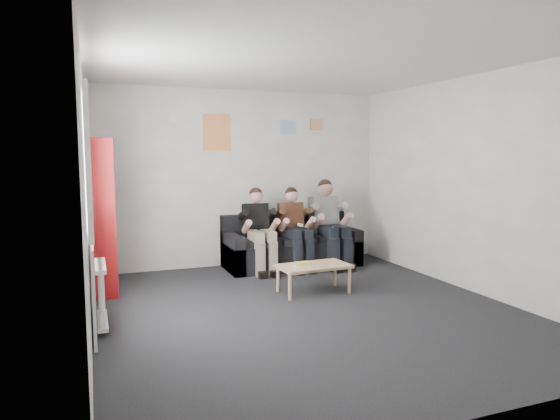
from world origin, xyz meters
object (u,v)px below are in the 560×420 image
object	(u,v)px
sofa	(291,248)
person_right	(330,224)
person_left	(260,230)
coffee_table	(314,268)
bookshelf	(103,216)
person_middle	(296,228)

from	to	relation	value
sofa	person_right	world-z (taller)	person_right
person_left	sofa	bearing A→B (deg)	25.38
person_right	sofa	bearing A→B (deg)	160.70
sofa	coffee_table	size ratio (longest dim) A/B	2.32
bookshelf	person_middle	distance (m)	2.77
coffee_table	person_right	world-z (taller)	person_right
sofa	coffee_table	distance (m)	1.54
person_middle	person_right	bearing A→B (deg)	6.36
bookshelf	person_middle	xyz separation A→B (m)	(2.73, 0.30, -0.35)
bookshelf	person_left	xyz separation A→B (m)	(2.16, 0.30, -0.34)
bookshelf	person_left	bearing A→B (deg)	13.47
sofa	bookshelf	distance (m)	2.86
sofa	bookshelf	world-z (taller)	bookshelf
person_middle	person_right	distance (m)	0.57
coffee_table	person_middle	world-z (taller)	person_middle
coffee_table	bookshelf	bearing A→B (deg)	157.31
coffee_table	person_left	size ratio (longest dim) A/B	0.72
sofa	person_middle	size ratio (longest dim) A/B	1.68
sofa	person_middle	xyz separation A→B (m)	(-0.00, -0.19, 0.33)
sofa	person_left	xyz separation A→B (m)	(-0.57, -0.19, 0.33)
sofa	bookshelf	bearing A→B (deg)	-169.88
sofa	person_right	distance (m)	0.71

